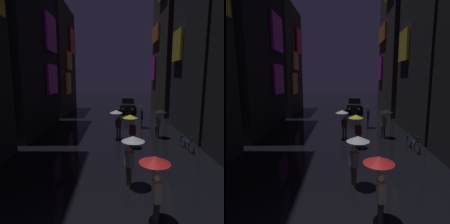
{
  "view_description": "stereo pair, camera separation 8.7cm",
  "coord_description": "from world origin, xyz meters",
  "views": [
    {
      "loc": [
        0.22,
        -3.19,
        4.29
      ],
      "look_at": [
        0.0,
        10.79,
        1.94
      ],
      "focal_mm": 32.0,
      "sensor_mm": 36.0,
      "label": 1
    },
    {
      "loc": [
        0.31,
        -3.18,
        4.29
      ],
      "look_at": [
        0.0,
        10.79,
        1.94
      ],
      "focal_mm": 32.0,
      "sensor_mm": 36.0,
      "label": 2
    }
  ],
  "objects": [
    {
      "name": "building_left_mid",
      "position": [
        -7.48,
        12.88,
        9.48
      ],
      "size": [
        4.25,
        7.75,
        18.96
      ],
      "color": "black",
      "rests_on": "ground"
    },
    {
      "name": "pedestrian_midstreet_centre_clear",
      "position": [
        0.87,
        4.21,
        1.67
      ],
      "size": [
        0.9,
        0.9,
        2.12
      ],
      "color": "#38332D",
      "rests_on": "ground"
    },
    {
      "name": "pedestrian_far_right_red",
      "position": [
        1.37,
        2.12,
        1.67
      ],
      "size": [
        0.9,
        0.9,
        2.12
      ],
      "color": "black",
      "rests_on": "ground"
    },
    {
      "name": "pedestrian_foreground_left_yellow",
      "position": [
        1.19,
        8.74,
        1.67
      ],
      "size": [
        0.9,
        0.9,
        2.12
      ],
      "color": "#2D2D38",
      "rests_on": "ground"
    },
    {
      "name": "pedestrian_midstreet_left_black",
      "position": [
        3.41,
        10.91,
        1.67
      ],
      "size": [
        0.9,
        0.9,
        2.12
      ],
      "color": "#2D2D38",
      "rests_on": "ground"
    },
    {
      "name": "pedestrian_foreground_right_clear",
      "position": [
        0.35,
        10.5,
        1.67
      ],
      "size": [
        0.9,
        0.9,
        2.12
      ],
      "color": "#38332D",
      "rests_on": "ground"
    },
    {
      "name": "building_right_far",
      "position": [
        7.49,
        22.14,
        8.91
      ],
      "size": [
        4.25,
        8.27,
        17.8
      ],
      "color": "#2D2826",
      "rests_on": "ground"
    },
    {
      "name": "pedestrian_near_crossing_black",
      "position": [
        2.51,
        13.84,
        1.67
      ],
      "size": [
        0.9,
        0.9,
        2.12
      ],
      "color": "#38332D",
      "rests_on": "ground"
    },
    {
      "name": "car_distant",
      "position": [
        1.87,
        22.05,
        0.93
      ],
      "size": [
        2.5,
        4.26,
        1.92
      ],
      "color": "black",
      "rests_on": "ground"
    },
    {
      "name": "bicycle_parked_at_storefront",
      "position": [
        4.6,
        8.5,
        0.39
      ],
      "size": [
        0.26,
        1.82,
        0.96
      ],
      "color": "black",
      "rests_on": "ground"
    },
    {
      "name": "building_left_far",
      "position": [
        -7.48,
        22.03,
        6.43
      ],
      "size": [
        4.25,
        8.05,
        12.84
      ],
      "color": "#33302D",
      "rests_on": "ground"
    }
  ]
}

